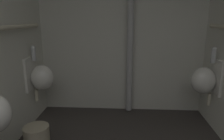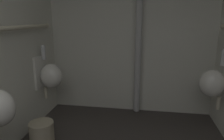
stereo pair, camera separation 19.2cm
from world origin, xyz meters
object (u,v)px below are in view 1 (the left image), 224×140
Objects in this scene: urinal_right_mid at (205,80)px; waste_bin at (37,139)px; urinal_left_far at (41,77)px; standpipe_back_wall at (130,25)px.

urinal_right_mid is 2.11m from waste_bin.
urinal_left_far is 2.56× the size of waste_bin.
waste_bin is (0.18, -0.65, -0.51)m from urinal_left_far.
urinal_left_far is at bearing 105.16° from waste_bin.
waste_bin is (-1.95, -0.65, -0.51)m from urinal_right_mid.
urinal_left_far and urinal_right_mid have the same top height.
urinal_left_far is at bearing -160.26° from standpipe_back_wall.
standpipe_back_wall reaches higher than urinal_left_far.
urinal_right_mid is at bearing -24.50° from standpipe_back_wall.
urinal_right_mid is (2.12, -0.01, 0.00)m from urinal_left_far.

